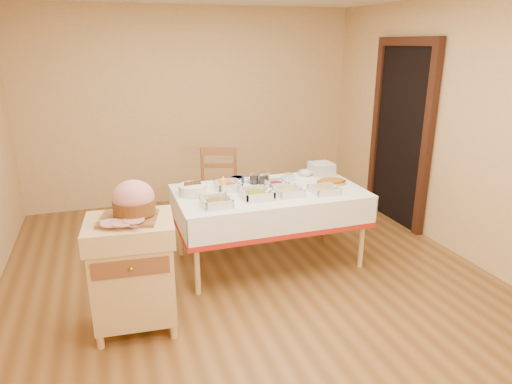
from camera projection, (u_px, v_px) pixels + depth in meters
room_shell at (249, 144)px, 3.93m from camera, size 5.00×5.00×5.00m
doorway at (401, 132)px, 5.47m from camera, size 0.09×1.10×2.20m
dining_table at (269, 206)px, 4.51m from camera, size 1.82×1.02×0.76m
butcher_cart at (133, 268)px, 3.45m from camera, size 0.68×0.58×0.90m
dining_chair at (218, 191)px, 5.23m from camera, size 0.56×0.54×1.00m
ham_on_board at (133, 202)px, 3.33m from camera, size 0.43×0.41×0.29m
serving_dish_a at (217, 202)px, 4.03m from camera, size 0.26×0.26×0.11m
serving_dish_b at (257, 194)px, 4.24m from camera, size 0.28×0.28×0.11m
serving_dish_c at (289, 191)px, 4.32m from camera, size 0.25×0.25×0.10m
serving_dish_d at (324, 190)px, 4.38m from camera, size 0.25×0.25×0.09m
serving_dish_e at (228, 186)px, 4.48m from camera, size 0.25×0.24×0.11m
serving_dish_f at (276, 184)px, 4.55m from camera, size 0.22×0.21×0.10m
small_bowl_left at (201, 185)px, 4.53m from camera, size 0.11×0.11×0.05m
small_bowl_mid at (237, 179)px, 4.69m from camera, size 0.14×0.14×0.06m
small_bowl_right at (289, 177)px, 4.79m from camera, size 0.12×0.12×0.06m
bowl_white_imported at (254, 181)px, 4.71m from camera, size 0.16×0.16×0.04m
bowl_small_imported at (306, 173)px, 4.95m from camera, size 0.21×0.21×0.05m
preserve_jar_left at (254, 178)px, 4.65m from camera, size 0.10×0.10×0.12m
preserve_jar_right at (264, 179)px, 4.61m from camera, size 0.10×0.10×0.13m
mustard_bottle at (223, 185)px, 4.37m from camera, size 0.05×0.05×0.17m
bread_basket at (193, 189)px, 4.32m from camera, size 0.27×0.27×0.12m
plate_stack at (321, 169)px, 4.98m from camera, size 0.23×0.23×0.13m
brass_platter at (331, 182)px, 4.66m from camera, size 0.32×0.23×0.04m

